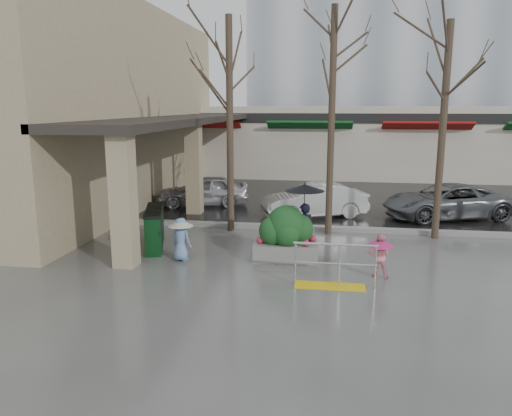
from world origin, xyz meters
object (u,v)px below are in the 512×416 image
(handrail, at_px, (333,271))
(car_a, at_px, (203,191))
(car_c, at_px, (446,201))
(woman, at_px, (304,214))
(child_pink, at_px, (379,252))
(child_blue, at_px, (181,235))
(tree_west, at_px, (229,72))
(tree_mideast, at_px, (446,78))
(news_boxes, at_px, (155,228))
(tree_midwest, at_px, (333,66))
(car_b, at_px, (315,200))
(planter, at_px, (286,234))

(handrail, height_order, car_a, car_a)
(car_c, bearing_deg, woman, -57.90)
(child_pink, distance_m, child_blue, 5.12)
(tree_west, bearing_deg, car_a, 116.88)
(tree_mideast, xyz_separation_m, child_pink, (-2.05, -3.96, -4.24))
(woman, relative_size, child_pink, 1.96)
(news_boxes, bearing_deg, tree_midwest, 8.28)
(tree_midwest, distance_m, woman, 4.87)
(tree_west, relative_size, child_blue, 5.82)
(car_a, distance_m, car_b, 4.85)
(child_pink, height_order, news_boxes, news_boxes)
(planter, bearing_deg, car_a, 120.85)
(tree_mideast, xyz_separation_m, car_b, (-3.84, 2.42, -4.23))
(tree_mideast, height_order, car_c, tree_mideast)
(child_pink, height_order, planter, planter)
(car_a, bearing_deg, woman, 19.27)
(child_blue, relative_size, car_b, 0.31)
(woman, bearing_deg, car_c, -149.11)
(car_b, bearing_deg, car_c, 76.24)
(tree_mideast, distance_m, child_blue, 8.95)
(tree_midwest, bearing_deg, woman, -103.21)
(tree_midwest, xyz_separation_m, planter, (-1.09, -2.94, -4.52))
(child_blue, bearing_deg, news_boxes, -23.65)
(tree_midwest, bearing_deg, child_blue, -138.42)
(planter, bearing_deg, child_blue, -170.28)
(child_blue, bearing_deg, child_pink, -165.81)
(tree_mideast, height_order, news_boxes, tree_mideast)
(child_blue, bearing_deg, tree_midwest, -118.12)
(handrail, distance_m, tree_midwest, 6.83)
(car_c, bearing_deg, tree_west, -85.60)
(car_b, bearing_deg, tree_midwest, -7.65)
(handrail, relative_size, car_c, 0.42)
(handrail, bearing_deg, car_b, 95.56)
(tree_mideast, height_order, car_b, tree_mideast)
(car_b, bearing_deg, tree_west, -68.03)
(tree_west, height_order, car_c, tree_west)
(handrail, distance_m, planter, 2.27)
(tree_west, bearing_deg, woman, -46.56)
(child_blue, height_order, car_c, car_c)
(child_blue, relative_size, news_boxes, 0.56)
(tree_west, height_order, planter, tree_west)
(tree_mideast, xyz_separation_m, woman, (-3.94, -2.71, -3.62))
(planter, bearing_deg, tree_west, 125.61)
(child_pink, distance_m, car_a, 10.12)
(handrail, xyz_separation_m, news_boxes, (-5.14, 2.48, 0.20))
(planter, relative_size, car_a, 0.48)
(woman, height_order, child_pink, woman)
(child_blue, relative_size, planter, 0.66)
(tree_mideast, height_order, woman, tree_mideast)
(handrail, bearing_deg, child_blue, 160.91)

